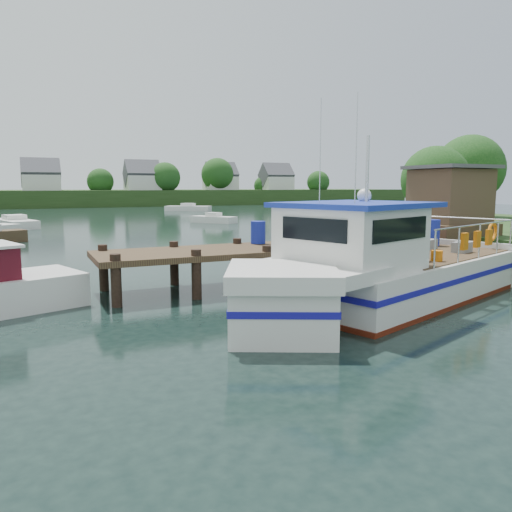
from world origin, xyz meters
name	(u,v)px	position (x,y,z in m)	size (l,w,h in m)	color
ground_plane	(263,284)	(0.00, 0.00, 0.00)	(160.00, 160.00, 0.00)	black
far_shore	(70,194)	(0.01, 82.37, 2.10)	(140.00, 42.55, 9.22)	#27431B
dock	(404,219)	(6.51, 0.01, 2.24)	(16.60, 3.00, 4.78)	#433220
lobster_boat	(380,272)	(1.64, -4.59, 1.07)	(12.04, 6.76, 5.90)	silver
moored_far	(188,208)	(14.12, 55.00, 0.42)	(6.72, 5.54, 1.12)	silver
moored_b	(214,219)	(9.07, 30.21, 0.38)	(3.95, 4.73, 1.03)	silver
moored_c	(338,227)	(14.72, 16.87, 0.41)	(7.31, 5.07, 1.10)	silver
moored_d	(15,223)	(-8.70, 32.14, 0.42)	(4.03, 7.00, 1.13)	silver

